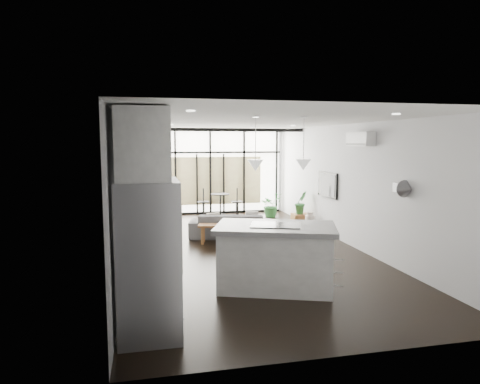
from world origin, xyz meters
name	(u,v)px	position (x,y,z in m)	size (l,w,h in m)	color
floor	(243,248)	(0.00, 0.00, 0.00)	(5.00, 10.00, 0.00)	black
ceiling	(243,123)	(0.00, 0.00, 2.80)	(5.00, 10.00, 0.00)	silver
wall_left	(127,189)	(-2.50, 0.00, 1.40)	(0.02, 10.00, 2.80)	silver
wall_right	(347,184)	(2.50, 0.00, 1.40)	(0.02, 10.00, 2.80)	silver
wall_back	(210,172)	(0.00, 5.00, 1.40)	(5.00, 0.02, 2.80)	silver
wall_front	(345,234)	(0.00, -5.00, 1.40)	(5.00, 0.02, 2.80)	silver
glazing	(210,172)	(0.00, 4.88, 1.40)	(5.00, 0.20, 2.80)	black
skylight	(214,130)	(0.00, 4.00, 2.77)	(4.70, 1.90, 0.06)	silver
neighbour_building	(210,181)	(0.00, 4.95, 1.10)	(3.50, 0.02, 1.60)	beige
island	(275,257)	(-0.07, -2.68, 0.52)	(1.92, 1.14, 1.05)	white
cooktop	(276,225)	(-0.07, -2.68, 1.05)	(0.79, 0.53, 0.01)	black
fridge	(149,258)	(-2.08, -3.94, 0.96)	(0.75, 0.93, 1.93)	gray
appliance_column	(146,235)	(-2.11, -3.05, 1.07)	(0.55, 0.58, 2.13)	white
upper_cabinets	(143,145)	(-2.12, -3.50, 2.35)	(0.62, 1.75, 0.86)	white
pendant_left	(255,165)	(-0.40, -2.65, 2.02)	(0.26, 0.26, 0.18)	silver
pendant_right	(303,165)	(0.40, -2.65, 2.02)	(0.26, 0.26, 0.18)	silver
sofa	(231,221)	(-0.02, 1.22, 0.41)	(2.07, 0.61, 0.81)	#505053
console_bench	(228,234)	(-0.23, 0.58, 0.22)	(1.40, 0.35, 0.45)	brown
pouf	(234,227)	(0.10, 1.50, 0.20)	(0.51, 0.51, 0.41)	beige
crate	(301,220)	(2.19, 2.19, 0.18)	(0.46, 0.46, 0.35)	brown
plant_tall	(271,208)	(1.79, 3.82, 0.30)	(0.70, 0.78, 0.60)	#2D6F32
plant_crate	(301,209)	(2.19, 2.19, 0.50)	(0.36, 0.66, 0.29)	#2D6F32
milk_can	(310,221)	(2.25, 1.64, 0.25)	(0.25, 0.25, 0.50)	beige
bistro_set	(220,206)	(0.26, 4.45, 0.32)	(1.34, 0.54, 0.64)	black
tv	(328,185)	(2.46, 1.00, 1.30)	(0.05, 1.10, 0.65)	black
ac_unit	(360,139)	(2.38, -0.80, 2.45)	(0.22, 0.90, 0.30)	white
framed_art	(127,185)	(-2.47, -0.50, 1.55)	(0.04, 0.70, 0.90)	black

